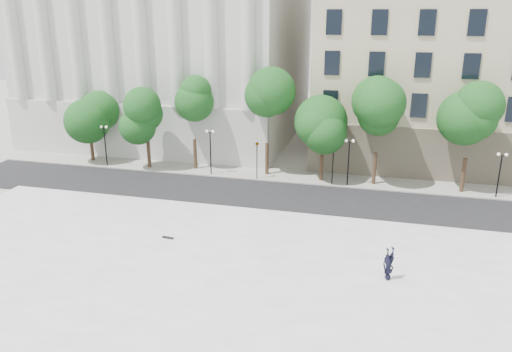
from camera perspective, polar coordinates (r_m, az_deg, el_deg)
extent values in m
plane|color=#ACABA3|center=(27.50, -7.23, -15.17)|extent=(160.00, 160.00, 0.00)
cube|color=white|center=(29.77, -5.10, -11.80)|extent=(44.00, 22.00, 0.45)
cube|color=black|center=(42.96, 1.56, -2.40)|extent=(60.00, 8.00, 0.02)
cube|color=#A6A299|center=(48.48, 3.15, 0.06)|extent=(60.00, 4.00, 0.12)
cube|color=#BBBBB6|center=(65.65, -9.13, 15.63)|extent=(30.00, 26.00, 25.00)
cube|color=#BFB492|center=(61.42, 25.43, 12.14)|extent=(36.00, 26.00, 21.00)
cylinder|color=black|center=(46.87, 0.11, 1.61)|extent=(0.10, 0.10, 3.50)
imported|color=black|center=(46.33, 0.11, 4.08)|extent=(0.77, 1.68, 0.66)
cylinder|color=black|center=(45.70, 8.75, 0.96)|extent=(0.10, 0.10, 3.50)
imported|color=black|center=(45.15, 8.87, 3.47)|extent=(0.62, 1.58, 0.62)
imported|color=black|center=(30.15, 14.83, -10.89)|extent=(1.70, 2.07, 0.54)
cube|color=black|center=(34.73, -10.03, -6.95)|extent=(0.81, 0.28, 0.08)
cylinder|color=#382619|center=(55.81, -18.23, 2.88)|extent=(0.36, 0.36, 2.55)
sphere|color=#164D19|center=(55.06, -18.58, 6.35)|extent=(3.92, 3.92, 3.92)
cylinder|color=#382619|center=(51.66, -12.15, 2.53)|extent=(0.36, 0.36, 3.10)
sphere|color=#164D19|center=(50.73, -12.47, 7.11)|extent=(3.55, 3.55, 3.55)
cylinder|color=#382619|center=(50.50, -6.97, 2.47)|extent=(0.36, 0.36, 3.14)
sphere|color=#164D19|center=(49.54, -7.16, 7.23)|extent=(3.43, 3.43, 3.43)
cylinder|color=#382619|center=(48.36, 1.26, 1.95)|extent=(0.36, 0.36, 3.21)
sphere|color=#164D19|center=(47.34, 1.30, 7.02)|extent=(3.95, 3.95, 3.95)
cylinder|color=#382619|center=(47.01, 7.47, 0.89)|extent=(0.36, 0.36, 2.54)
sphere|color=#164D19|center=(46.12, 7.64, 4.98)|extent=(4.46, 4.46, 4.46)
cylinder|color=#382619|center=(46.78, 13.37, 0.79)|extent=(0.36, 0.36, 3.05)
sphere|color=#164D19|center=(45.76, 13.74, 5.75)|extent=(4.02, 4.02, 4.02)
cylinder|color=#382619|center=(47.09, 22.59, 0.03)|extent=(0.36, 0.36, 3.12)
sphere|color=#164D19|center=(46.06, 23.21, 5.05)|extent=(4.06, 4.06, 4.06)
cylinder|color=black|center=(53.21, -16.81, 3.15)|extent=(0.12, 0.12, 4.08)
cube|color=black|center=(52.75, -17.01, 5.29)|extent=(0.60, 0.06, 0.06)
sphere|color=white|center=(52.89, -17.30, 5.40)|extent=(0.28, 0.28, 0.28)
sphere|color=white|center=(52.58, -16.74, 5.39)|extent=(0.28, 0.28, 0.28)
cylinder|color=black|center=(48.38, -5.21, 2.53)|extent=(0.12, 0.12, 4.26)
cube|color=black|center=(47.85, -5.28, 4.99)|extent=(0.60, 0.06, 0.06)
sphere|color=white|center=(47.93, -5.63, 5.12)|extent=(0.28, 0.28, 0.28)
sphere|color=white|center=(47.73, -4.95, 5.09)|extent=(0.28, 0.28, 0.28)
cylinder|color=black|center=(45.79, 10.50, 1.34)|extent=(0.12, 0.12, 4.17)
cube|color=black|center=(45.25, 10.65, 3.86)|extent=(0.60, 0.06, 0.06)
sphere|color=white|center=(45.25, 10.28, 4.02)|extent=(0.28, 0.28, 0.28)
sphere|color=white|center=(45.21, 11.04, 3.96)|extent=(0.28, 0.28, 0.28)
cylinder|color=black|center=(46.82, 26.00, -0.11)|extent=(0.12, 0.12, 3.77)
cube|color=black|center=(46.33, 26.32, 2.10)|extent=(0.60, 0.06, 0.06)
sphere|color=white|center=(46.24, 25.98, 2.25)|extent=(0.28, 0.28, 0.28)
sphere|color=white|center=(46.37, 26.70, 2.19)|extent=(0.28, 0.28, 0.28)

